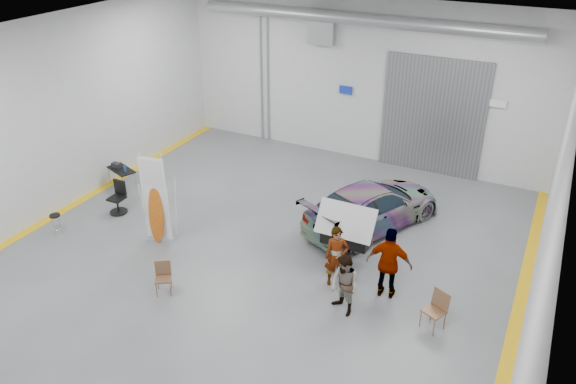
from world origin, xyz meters
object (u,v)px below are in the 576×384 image
at_px(person_c, 389,263).
at_px(work_table, 120,169).
at_px(person_a, 337,257).
at_px(folding_chair_far, 433,318).
at_px(office_chair, 118,199).
at_px(person_b, 344,285).
at_px(shop_stool, 57,224).
at_px(sedan_car, 373,206).
at_px(surfboard_display, 154,207).
at_px(folding_chair_near, 164,284).

distance_m(person_c, work_table, 10.23).
relative_size(person_c, work_table, 1.61).
xyz_separation_m(person_a, folding_chair_far, (2.67, -0.56, -0.54)).
bearing_deg(office_chair, person_c, -2.75).
distance_m(person_b, shop_stool, 8.99).
bearing_deg(shop_stool, sedan_car, 29.70).
relative_size(person_a, surfboard_display, 0.60).
bearing_deg(person_b, folding_chair_far, 40.58).
distance_m(person_a, work_table, 8.93).
bearing_deg(work_table, person_b, -16.35).
height_order(sedan_car, office_chair, sedan_car).
bearing_deg(surfboard_display, sedan_car, 24.52).
distance_m(sedan_car, person_b, 4.25).
distance_m(sedan_car, shop_stool, 9.48).
bearing_deg(office_chair, person_b, -10.46).
bearing_deg(surfboard_display, shop_stool, -170.53).
distance_m(person_c, surfboard_display, 6.80).
bearing_deg(person_c, person_a, 0.31).
distance_m(sedan_car, folding_chair_far, 4.73).
relative_size(sedan_car, folding_chair_near, 5.65).
xyz_separation_m(surfboard_display, folding_chair_near, (1.69, -1.88, -0.88)).
distance_m(person_a, folding_chair_far, 2.78).
bearing_deg(folding_chair_far, office_chair, -159.78).
distance_m(person_b, office_chair, 8.32).
height_order(person_c, office_chair, person_c).
distance_m(person_b, folding_chair_near, 4.57).
bearing_deg(work_table, person_a, -11.49).
relative_size(surfboard_display, shop_stool, 4.40).
bearing_deg(shop_stool, surfboard_display, 19.55).
bearing_deg(surfboard_display, person_a, -5.57).
height_order(sedan_car, folding_chair_near, sedan_car).
distance_m(surfboard_display, folding_chair_near, 2.68).
bearing_deg(person_b, surfboard_display, -155.64).
bearing_deg(person_a, folding_chair_far, -39.83).
height_order(person_a, folding_chair_near, person_a).
relative_size(sedan_car, folding_chair_far, 4.93).
relative_size(folding_chair_far, office_chair, 0.91).
distance_m(person_a, person_c, 1.35).
xyz_separation_m(folding_chair_near, folding_chair_far, (6.41, 1.75, 0.04)).
height_order(sedan_car, work_table, sedan_car).
xyz_separation_m(folding_chair_near, shop_stool, (-4.63, 0.84, 0.06)).
distance_m(shop_stool, work_table, 3.29).
bearing_deg(person_c, sedan_car, -69.64).
distance_m(person_b, surfboard_display, 6.07).
xyz_separation_m(shop_stool, office_chair, (0.76, 1.84, 0.14)).
relative_size(shop_stool, work_table, 0.53).
bearing_deg(sedan_car, folding_chair_far, 151.38).
relative_size(person_a, work_table, 1.38).
bearing_deg(person_c, folding_chair_far, 147.43).
relative_size(sedan_car, shop_stool, 7.37).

